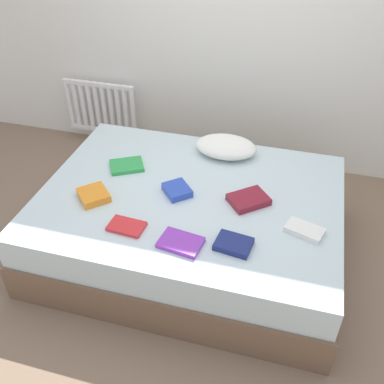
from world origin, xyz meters
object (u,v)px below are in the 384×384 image
object	(u,v)px
radiator	(101,108)
pillow	(226,147)
textbook_blue	(177,190)
textbook_white	(304,230)
bed	(190,223)
textbook_red	(127,226)
textbook_maroon	(249,200)
textbook_green	(127,166)
textbook_purple	(181,242)
textbook_orange	(93,195)
textbook_navy	(234,244)

from	to	relation	value
radiator	pillow	distance (m)	1.50
textbook_blue	textbook_white	distance (m)	0.85
bed	textbook_red	world-z (taller)	textbook_red
textbook_red	textbook_maroon	bearing A→B (deg)	37.41
pillow	textbook_white	world-z (taller)	pillow
textbook_maroon	bed	bearing A→B (deg)	142.20
pillow	textbook_green	distance (m)	0.74
radiator	textbook_purple	bearing A→B (deg)	-52.27
textbook_maroon	textbook_purple	size ratio (longest dim) A/B	0.99
bed	textbook_orange	size ratio (longest dim) A/B	10.46
textbook_green	textbook_blue	world-z (taller)	textbook_blue
textbook_blue	textbook_red	world-z (taller)	textbook_blue
textbook_maroon	textbook_purple	xyz separation A→B (m)	(-0.31, -0.48, -0.01)
radiator	textbook_navy	size ratio (longest dim) A/B	3.41
bed	radiator	world-z (taller)	radiator
textbook_navy	textbook_red	distance (m)	0.65
textbook_green	textbook_blue	bearing A→B (deg)	-53.02
textbook_orange	textbook_red	xyz separation A→B (m)	(0.31, -0.21, -0.01)
textbook_purple	bed	bearing A→B (deg)	107.34
textbook_green	textbook_purple	xyz separation A→B (m)	(0.60, -0.65, 0.00)
textbook_purple	textbook_white	bearing A→B (deg)	31.40
textbook_navy	textbook_purple	world-z (taller)	textbook_navy
bed	radiator	size ratio (longest dim) A/B	2.88
textbook_red	textbook_white	bearing A→B (deg)	17.31
textbook_orange	textbook_white	distance (m)	1.34
textbook_blue	textbook_green	bearing A→B (deg)	-155.34
bed	textbook_white	bearing A→B (deg)	-13.19
textbook_maroon	textbook_green	xyz separation A→B (m)	(-0.91, 0.16, -0.01)
textbook_navy	textbook_orange	xyz separation A→B (m)	(-0.96, 0.19, 0.01)
textbook_green	textbook_red	xyz separation A→B (m)	(0.24, -0.60, -0.00)
radiator	textbook_navy	xyz separation A→B (m)	(1.58, -1.60, 0.14)
textbook_navy	textbook_maroon	bearing A→B (deg)	95.49
bed	textbook_orange	distance (m)	0.69
bed	textbook_green	world-z (taller)	textbook_green
pillow	textbook_red	world-z (taller)	pillow
textbook_red	textbook_purple	bearing A→B (deg)	-3.74
bed	textbook_navy	xyz separation A→B (m)	(0.37, -0.40, 0.27)
pillow	textbook_purple	bearing A→B (deg)	-92.61
radiator	textbook_purple	distance (m)	2.11
textbook_navy	radiator	bearing A→B (deg)	142.06
textbook_orange	textbook_white	size ratio (longest dim) A/B	0.87
textbook_green	textbook_red	world-z (taller)	textbook_green
radiator	pillow	world-z (taller)	radiator
textbook_navy	textbook_orange	distance (m)	0.98
textbook_white	textbook_red	size ratio (longest dim) A/B	1.03
textbook_green	textbook_white	size ratio (longest dim) A/B	1.05
pillow	textbook_navy	size ratio (longest dim) A/B	2.21
textbook_blue	textbook_purple	size ratio (longest dim) A/B	0.74
textbook_green	textbook_red	distance (m)	0.65
textbook_navy	textbook_red	world-z (taller)	textbook_navy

